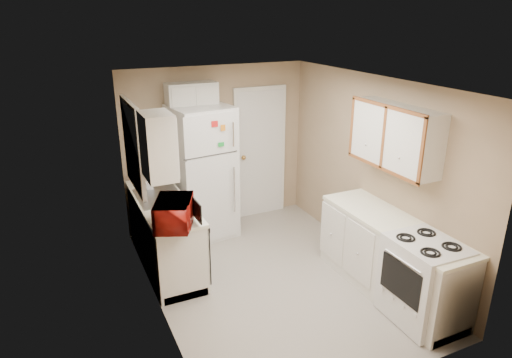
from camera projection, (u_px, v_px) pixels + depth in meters
name	position (u px, v px, depth m)	size (l,w,h in m)	color
floor	(273.00, 279.00, 5.64)	(3.80, 3.80, 0.00)	#B4ADA3
ceiling	(276.00, 83.00, 4.81)	(3.80, 3.80, 0.00)	white
wall_left	(153.00, 210.00, 4.68)	(3.80, 3.80, 0.00)	tan
wall_right	(373.00, 172.00, 5.78)	(3.80, 3.80, 0.00)	tan
wall_back	(217.00, 147.00, 6.85)	(2.80, 2.80, 0.00)	tan
wall_front	(383.00, 268.00, 3.61)	(2.80, 2.80, 0.00)	tan
left_counter	(165.00, 233.00, 5.82)	(0.60, 1.80, 0.90)	silver
dishwasher	(201.00, 246.00, 5.41)	(0.03, 0.58, 0.72)	black
sink	(160.00, 199.00, 5.81)	(0.54, 0.74, 0.16)	gray
microwave	(174.00, 214.00, 4.94)	(0.31, 0.56, 0.37)	#9A140D
soap_bottle	(150.00, 182.00, 5.99)	(0.08, 0.09, 0.19)	white
window_blinds	(134.00, 146.00, 5.45)	(0.10, 0.98, 1.08)	silver
upper_cabinet_left	(158.00, 146.00, 4.71)	(0.30, 0.45, 0.70)	silver
refrigerator	(203.00, 172.00, 6.50)	(0.79, 0.76, 1.91)	silver
cabinet_over_fridge	(192.00, 97.00, 6.28)	(0.70, 0.30, 0.40)	silver
interior_door	(260.00, 153.00, 7.15)	(0.86, 0.06, 2.08)	silver
right_counter	(390.00, 258.00, 5.24)	(0.60, 2.00, 0.90)	silver
stove	(422.00, 282.00, 4.76)	(0.60, 0.74, 0.90)	silver
upper_cabinet_right	(395.00, 136.00, 5.09)	(0.30, 1.20, 0.70)	silver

